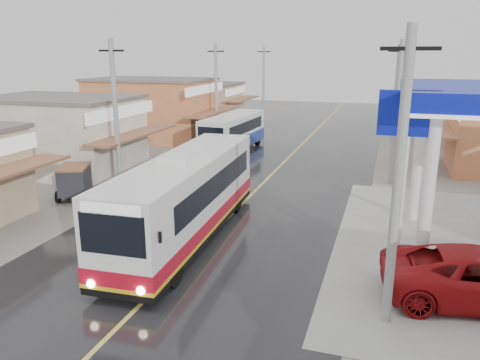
{
  "coord_description": "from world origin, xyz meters",
  "views": [
    {
      "loc": [
        6.65,
        -12.33,
        7.31
      ],
      "look_at": [
        0.44,
        7.08,
        1.74
      ],
      "focal_mm": 35.0,
      "sensor_mm": 36.0,
      "label": 1
    }
  ],
  "objects_px": {
    "cyclist": "(204,176)",
    "tricycle_near": "(74,180)",
    "coach_bus": "(187,197)",
    "tyre_stack": "(112,202)",
    "second_bus": "(233,132)"
  },
  "relations": [
    {
      "from": "coach_bus",
      "to": "cyclist",
      "type": "relative_size",
      "value": 5.47
    },
    {
      "from": "tricycle_near",
      "to": "tyre_stack",
      "type": "relative_size",
      "value": 3.09
    },
    {
      "from": "coach_bus",
      "to": "tricycle_near",
      "type": "height_order",
      "value": "coach_bus"
    },
    {
      "from": "coach_bus",
      "to": "tricycle_near",
      "type": "xyz_separation_m",
      "value": [
        -7.74,
        3.14,
        -0.76
      ]
    },
    {
      "from": "second_bus",
      "to": "tricycle_near",
      "type": "height_order",
      "value": "second_bus"
    },
    {
      "from": "coach_bus",
      "to": "second_bus",
      "type": "height_order",
      "value": "coach_bus"
    },
    {
      "from": "tricycle_near",
      "to": "coach_bus",
      "type": "bearing_deg",
      "value": -45.91
    },
    {
      "from": "coach_bus",
      "to": "tyre_stack",
      "type": "xyz_separation_m",
      "value": [
        -5.23,
        2.57,
        -1.53
      ]
    },
    {
      "from": "second_bus",
      "to": "tyre_stack",
      "type": "distance_m",
      "value": 14.51
    },
    {
      "from": "tricycle_near",
      "to": "tyre_stack",
      "type": "xyz_separation_m",
      "value": [
        2.51,
        -0.57,
        -0.78
      ]
    },
    {
      "from": "cyclist",
      "to": "second_bus",
      "type": "bearing_deg",
      "value": 111.9
    },
    {
      "from": "coach_bus",
      "to": "second_bus",
      "type": "bearing_deg",
      "value": 99.86
    },
    {
      "from": "cyclist",
      "to": "tricycle_near",
      "type": "xyz_separation_m",
      "value": [
        -5.72,
        -3.69,
        0.28
      ]
    },
    {
      "from": "second_bus",
      "to": "cyclist",
      "type": "distance_m",
      "value": 10.3
    },
    {
      "from": "coach_bus",
      "to": "second_bus",
      "type": "xyz_separation_m",
      "value": [
        -3.75,
        16.95,
        -0.26
      ]
    }
  ]
}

